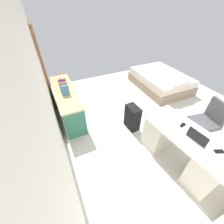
# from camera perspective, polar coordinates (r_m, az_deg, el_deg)

# --- Properties ---
(ground_plane) EXTENTS (5.61, 5.61, 0.00)m
(ground_plane) POSITION_cam_1_polar(r_m,az_deg,el_deg) (3.84, 13.77, -1.64)
(ground_plane) COLOR beige
(wall_back) EXTENTS (4.61, 0.10, 2.55)m
(wall_back) POSITION_cam_1_polar(r_m,az_deg,el_deg) (2.46, -25.70, 6.62)
(wall_back) COLOR white
(wall_back) RESTS_ON ground_plane
(door_wooden) EXTENTS (0.88, 0.05, 2.04)m
(door_wooden) POSITION_cam_1_polar(r_m,az_deg,el_deg) (4.16, -25.69, 15.50)
(door_wooden) COLOR brown
(door_wooden) RESTS_ON ground_plane
(desk) EXTENTS (1.50, 0.80, 0.73)m
(desk) POSITION_cam_1_polar(r_m,az_deg,el_deg) (2.85, 26.22, -12.65)
(desk) COLOR silver
(desk) RESTS_ON ground_plane
(office_chair) EXTENTS (0.54, 0.54, 0.94)m
(office_chair) POSITION_cam_1_polar(r_m,az_deg,el_deg) (3.49, 33.40, -3.99)
(office_chair) COLOR black
(office_chair) RESTS_ON ground_plane
(credenza) EXTENTS (1.80, 0.48, 0.73)m
(credenza) POSITION_cam_1_polar(r_m,az_deg,el_deg) (3.75, -17.46, 3.50)
(credenza) COLOR #2D7056
(credenza) RESTS_ON ground_plane
(bed) EXTENTS (1.94, 1.45, 0.58)m
(bed) POSITION_cam_1_polar(r_m,az_deg,el_deg) (5.17, 18.87, 11.93)
(bed) COLOR gray
(bed) RESTS_ON ground_plane
(suitcase_black) EXTENTS (0.37, 0.23, 0.59)m
(suitcase_black) POSITION_cam_1_polar(r_m,az_deg,el_deg) (3.28, 8.18, -2.23)
(suitcase_black) COLOR black
(suitcase_black) RESTS_ON ground_plane
(laptop) EXTENTS (0.33, 0.25, 0.21)m
(laptop) POSITION_cam_1_polar(r_m,az_deg,el_deg) (2.55, 31.37, -8.93)
(laptop) COLOR silver
(laptop) RESTS_ON desk
(computer_mouse) EXTENTS (0.07, 0.11, 0.03)m
(computer_mouse) POSITION_cam_1_polar(r_m,az_deg,el_deg) (2.67, 27.18, -5.76)
(computer_mouse) COLOR white
(computer_mouse) RESTS_ON desk
(cell_phone_near_laptop) EXTENTS (0.11, 0.15, 0.01)m
(cell_phone_near_laptop) POSITION_cam_1_polar(r_m,az_deg,el_deg) (2.59, 37.16, -12.52)
(cell_phone_near_laptop) COLOR black
(cell_phone_near_laptop) RESTS_ON desk
(cell_phone_by_mouse) EXTENTS (0.11, 0.15, 0.01)m
(cell_phone_by_mouse) POSITION_cam_1_polar(r_m,az_deg,el_deg) (2.72, 26.61, -4.78)
(cell_phone_by_mouse) COLOR black
(cell_phone_by_mouse) RESTS_ON desk
(book_row) EXTENTS (0.35, 0.17, 0.24)m
(book_row) POSITION_cam_1_polar(r_m,az_deg,el_deg) (3.44, -18.80, 9.39)
(book_row) COLOR #3F7ABB
(book_row) RESTS_ON credenza
(figurine_small) EXTENTS (0.08, 0.08, 0.11)m
(figurine_small) POSITION_cam_1_polar(r_m,az_deg,el_deg) (4.00, -20.18, 12.31)
(figurine_small) COLOR red
(figurine_small) RESTS_ON credenza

